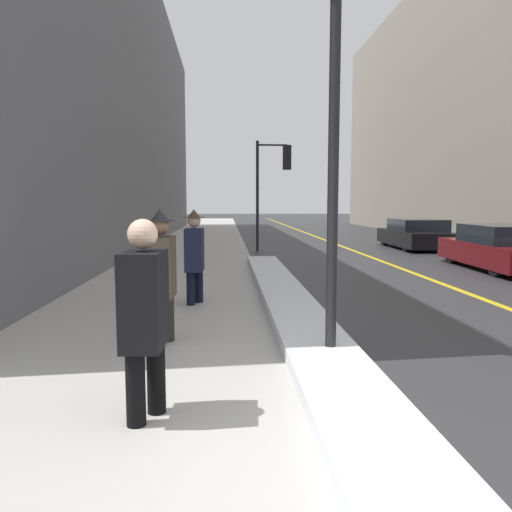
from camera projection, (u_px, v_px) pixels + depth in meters
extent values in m
plane|color=#2D2D30|center=(354.00, 480.00, 3.26)|extent=(160.00, 160.00, 0.00)
cube|color=#B2AFA8|center=(193.00, 253.00, 18.02)|extent=(4.00, 80.00, 0.01)
cube|color=gold|center=(357.00, 252.00, 18.39)|extent=(0.16, 80.00, 0.00)
cube|color=white|center=(288.00, 300.00, 8.78)|extent=(0.84, 13.02, 0.18)
cube|color=slate|center=(85.00, 105.00, 22.04)|extent=(6.00, 36.00, 12.21)
cube|color=gray|center=(499.00, 98.00, 25.13)|extent=(6.00, 36.00, 14.12)
cylinder|color=black|center=(333.00, 185.00, 5.47)|extent=(0.12, 0.12, 3.99)
cylinder|color=black|center=(257.00, 196.00, 18.54)|extent=(0.11, 0.11, 4.08)
cylinder|color=black|center=(272.00, 145.00, 18.38)|extent=(1.10, 0.08, 0.07)
cube|color=black|center=(287.00, 157.00, 18.46)|extent=(0.30, 0.20, 0.90)
sphere|color=red|center=(287.00, 150.00, 18.55)|extent=(0.19, 0.19, 0.19)
sphere|color=orange|center=(287.00, 158.00, 18.58)|extent=(0.19, 0.19, 0.19)
sphere|color=green|center=(287.00, 166.00, 18.61)|extent=(0.19, 0.19, 0.19)
cylinder|color=black|center=(156.00, 363.00, 4.23)|extent=(0.16, 0.16, 0.90)
cylinder|color=black|center=(135.00, 373.00, 3.99)|extent=(0.16, 0.16, 0.90)
cube|color=black|center=(144.00, 299.00, 4.05)|extent=(0.34, 0.56, 0.79)
sphere|color=beige|center=(143.00, 234.00, 3.99)|extent=(0.24, 0.24, 0.24)
cylinder|color=#2A241B|center=(168.00, 309.00, 6.46)|extent=(0.15, 0.15, 0.88)
cylinder|color=#2A241B|center=(155.00, 313.00, 6.22)|extent=(0.15, 0.15, 0.88)
cube|color=#473D2D|center=(161.00, 267.00, 6.28)|extent=(0.34, 0.54, 0.77)
sphere|color=#8C664C|center=(160.00, 226.00, 6.22)|extent=(0.24, 0.24, 0.24)
cylinder|color=#28282D|center=(160.00, 220.00, 6.22)|extent=(0.37, 0.37, 0.01)
cone|color=#28282D|center=(160.00, 215.00, 6.21)|extent=(0.23, 0.23, 0.14)
cylinder|color=black|center=(199.00, 279.00, 8.97)|extent=(0.15, 0.15, 0.86)
cylinder|color=black|center=(191.00, 281.00, 8.74)|extent=(0.15, 0.15, 0.86)
cube|color=#191E38|center=(194.00, 250.00, 8.80)|extent=(0.33, 0.53, 0.75)
sphere|color=beige|center=(194.00, 221.00, 8.75)|extent=(0.23, 0.23, 0.23)
cylinder|color=#4C3823|center=(194.00, 217.00, 8.74)|extent=(0.36, 0.36, 0.01)
cone|color=#4C3823|center=(194.00, 213.00, 8.73)|extent=(0.22, 0.22, 0.14)
cube|color=black|center=(197.00, 257.00, 9.17)|extent=(0.11, 0.22, 0.28)
cube|color=#600F14|center=(501.00, 254.00, 13.53)|extent=(2.01, 4.47, 0.58)
cube|color=black|center=(504.00, 234.00, 13.36)|extent=(1.76, 2.36, 0.49)
cylinder|color=black|center=(452.00, 253.00, 14.89)|extent=(0.24, 0.64, 0.63)
cylinder|color=black|center=(504.00, 253.00, 14.90)|extent=(0.24, 0.64, 0.63)
cylinder|color=black|center=(497.00, 264.00, 12.18)|extent=(0.24, 0.64, 0.63)
cube|color=black|center=(416.00, 238.00, 19.77)|extent=(1.99, 4.42, 0.58)
cube|color=black|center=(417.00, 225.00, 19.61)|extent=(1.79, 2.32, 0.45)
cylinder|color=black|center=(385.00, 238.00, 21.11)|extent=(0.21, 0.61, 0.60)
cylinder|color=black|center=(424.00, 238.00, 21.17)|extent=(0.21, 0.61, 0.60)
cylinder|color=black|center=(407.00, 244.00, 18.41)|extent=(0.21, 0.61, 0.60)
cylinder|color=black|center=(451.00, 244.00, 18.47)|extent=(0.21, 0.61, 0.60)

